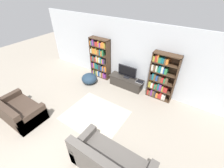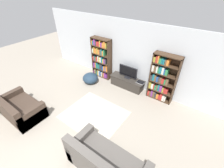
{
  "view_description": "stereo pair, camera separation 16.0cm",
  "coord_description": "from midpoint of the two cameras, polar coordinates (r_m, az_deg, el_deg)",
  "views": [
    {
      "loc": [
        2.39,
        -0.65,
        3.74
      ],
      "look_at": [
        0.02,
        2.94,
        0.7
      ],
      "focal_mm": 24.0,
      "sensor_mm": 36.0,
      "label": 1
    },
    {
      "loc": [
        2.53,
        -0.56,
        3.74
      ],
      "look_at": [
        0.02,
        2.94,
        0.7
      ],
      "focal_mm": 24.0,
      "sensor_mm": 36.0,
      "label": 2
    }
  ],
  "objects": [
    {
      "name": "bookshelf_left",
      "position": [
        6.66,
        -5.27,
        9.51
      ],
      "size": [
        0.92,
        0.3,
        1.78
      ],
      "color": "#422D1E",
      "rests_on": "ground_plane"
    },
    {
      "name": "beanbag_ottoman",
      "position": [
        6.53,
        -9.34,
        2.04
      ],
      "size": [
        0.65,
        0.65,
        0.43
      ],
      "primitive_type": "ellipsoid",
      "color": "#23384C",
      "rests_on": "ground_plane"
    },
    {
      "name": "laptop",
      "position": [
        5.93,
        9.83,
        0.87
      ],
      "size": [
        0.3,
        0.24,
        0.03
      ],
      "color": "#B7B7BC",
      "rests_on": "tv_stand"
    },
    {
      "name": "wall_back",
      "position": [
        5.95,
        6.07,
        10.8
      ],
      "size": [
        8.8,
        0.06,
        2.6
      ],
      "color": "silver",
      "rests_on": "ground_plane"
    },
    {
      "name": "area_rug",
      "position": [
        5.14,
        -7.34,
        -11.75
      ],
      "size": [
        1.93,
        1.64,
        0.02
      ],
      "color": "beige",
      "rests_on": "ground_plane"
    },
    {
      "name": "television",
      "position": [
        5.99,
        5.02,
        4.73
      ],
      "size": [
        0.79,
        0.16,
        0.53
      ],
      "color": "black",
      "rests_on": "tv_stand"
    },
    {
      "name": "couch_right_sofa",
      "position": [
        3.85,
        -1.95,
        -28.21
      ],
      "size": [
        1.88,
        0.85,
        0.9
      ],
      "color": "#56514C",
      "rests_on": "ground_plane"
    },
    {
      "name": "tv_stand",
      "position": [
        6.24,
        4.66,
        0.71
      ],
      "size": [
        1.44,
        0.45,
        0.43
      ],
      "color": "#332D28",
      "rests_on": "ground_plane"
    },
    {
      "name": "bookshelf_right",
      "position": [
        5.59,
        17.38,
        2.2
      ],
      "size": [
        0.92,
        0.3,
        1.78
      ],
      "color": "#422D1E",
      "rests_on": "ground_plane"
    },
    {
      "name": "ground_plane",
      "position": [
        4.52,
        -25.03,
        -26.02
      ],
      "size": [
        18.0,
        18.0,
        0.0
      ],
      "primitive_type": "plane",
      "color": "#9E9384"
    },
    {
      "name": "couch_left_sectional",
      "position": [
        5.72,
        -32.47,
        -8.86
      ],
      "size": [
        1.51,
        0.91,
        0.78
      ],
      "color": "#423328",
      "rests_on": "ground_plane"
    }
  ]
}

